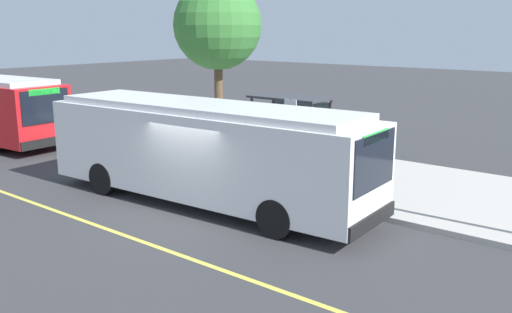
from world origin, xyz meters
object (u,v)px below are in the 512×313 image
object	(u,v)px
waiting_bench	(295,149)
route_sign_post	(290,131)
transit_bus_main	(205,149)
pedestrian_commuter	(240,145)

from	to	relation	value
waiting_bench	route_sign_post	size ratio (longest dim) A/B	0.57
transit_bus_main	pedestrian_commuter	size ratio (longest dim) A/B	6.33
transit_bus_main	pedestrian_commuter	world-z (taller)	transit_bus_main
pedestrian_commuter	transit_bus_main	bearing A→B (deg)	-68.49
transit_bus_main	waiting_bench	size ratio (longest dim) A/B	6.69
transit_bus_main	waiting_bench	distance (m)	5.52
pedestrian_commuter	route_sign_post	bearing A→B (deg)	-11.39
route_sign_post	pedestrian_commuter	size ratio (longest dim) A/B	1.66
transit_bus_main	route_sign_post	bearing A→B (deg)	61.73
route_sign_post	transit_bus_main	bearing A→B (deg)	-118.27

